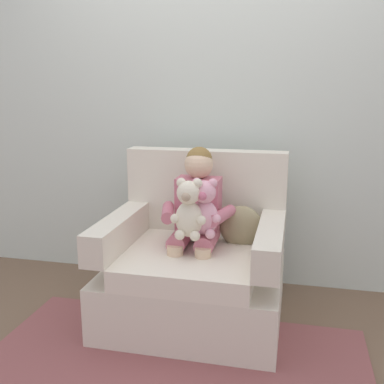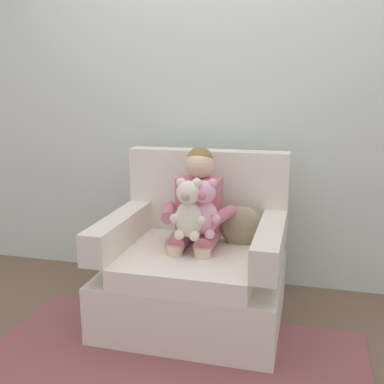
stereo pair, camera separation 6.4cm
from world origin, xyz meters
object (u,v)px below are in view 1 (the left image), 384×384
object	(u,v)px
plush_pink	(204,209)
plush_cream	(189,210)
armchair	(195,268)
throw_pillow	(241,227)
seated_child	(196,210)

from	to	relation	value
plush_pink	plush_cream	xyz separation A→B (m)	(-0.07, -0.05, 0.00)
armchair	plush_pink	distance (m)	0.43
plush_cream	throw_pillow	world-z (taller)	plush_cream
seated_child	throw_pillow	bearing A→B (deg)	24.57
plush_pink	throw_pillow	xyz separation A→B (m)	(0.18, 0.24, -0.16)
seated_child	plush_pink	distance (m)	0.17
seated_child	plush_cream	size ratio (longest dim) A/B	2.46
seated_child	plush_cream	distance (m)	0.20
seated_child	throw_pillow	xyz separation A→B (m)	(0.25, 0.10, -0.11)
armchair	seated_child	distance (m)	0.36
plush_cream	throw_pillow	bearing A→B (deg)	49.09
armchair	throw_pillow	bearing A→B (deg)	25.40
plush_pink	plush_cream	distance (m)	0.09
plush_cream	throw_pillow	distance (m)	0.42
seated_child	plush_pink	size ratio (longest dim) A/B	2.51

